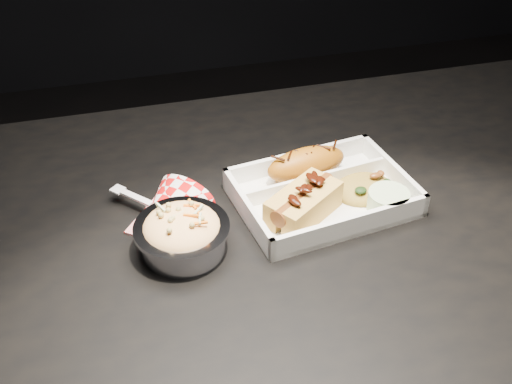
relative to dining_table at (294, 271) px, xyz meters
The scene contains 8 objects.
dining_table is the anchor object (origin of this frame).
food_tray 0.12m from the dining_table, 39.94° to the left, with size 0.27×0.21×0.04m.
fried_pastry 0.17m from the dining_table, 65.28° to the left, with size 0.13×0.05×0.05m, color #9D570F.
hotdog 0.13m from the dining_table, 42.25° to the left, with size 0.13×0.11×0.06m.
fried_rice_mound 0.17m from the dining_table, 19.71° to the left, with size 0.09×0.08×0.03m, color #A98531.
cupcake_liner 0.18m from the dining_table, ahead, with size 0.06×0.06×0.03m, color beige.
foil_coleslaw_cup 0.21m from the dining_table, behind, with size 0.13×0.13×0.07m.
napkin_fork 0.22m from the dining_table, 162.06° to the left, with size 0.16×0.16×0.10m.
Camera 1 is at (-0.23, -0.66, 1.35)m, focal length 45.00 mm.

